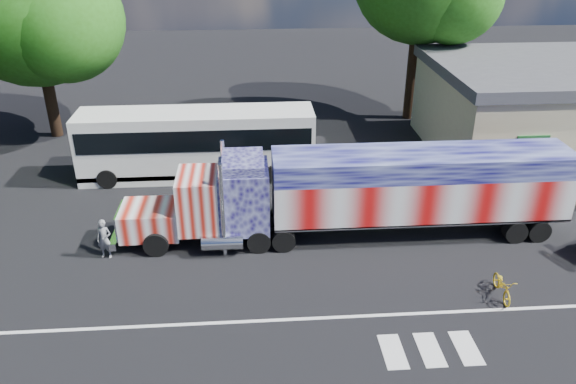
{
  "coord_description": "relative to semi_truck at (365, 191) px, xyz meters",
  "views": [
    {
      "loc": [
        -1.53,
        -18.23,
        12.59
      ],
      "look_at": [
        0.0,
        3.0,
        1.9
      ],
      "focal_mm": 35.0,
      "sensor_mm": 36.0,
      "label": 1
    }
  ],
  "objects": [
    {
      "name": "coach_bus",
      "position": [
        -7.45,
        6.72,
        -0.28
      ],
      "size": [
        12.06,
        2.81,
        3.51
      ],
      "color": "silver",
      "rests_on": "ground"
    },
    {
      "name": "tree_nw_a",
      "position": [
        -16.59,
        13.27,
        5.97
      ],
      "size": [
        10.2,
        9.71,
        12.97
      ],
      "color": "black",
      "rests_on": "ground"
    },
    {
      "name": "bicycle",
      "position": [
        4.24,
        -4.67,
        -1.64
      ],
      "size": [
        0.74,
        1.76,
        0.9
      ],
      "primitive_type": "imported",
      "rotation": [
        0.0,
        0.0,
        -0.08
      ],
      "color": "gold",
      "rests_on": "ground"
    },
    {
      "name": "ground",
      "position": [
        -3.17,
        -2.44,
        -2.09
      ],
      "size": [
        100.0,
        100.0,
        0.0
      ],
      "primitive_type": "plane",
      "color": "black"
    },
    {
      "name": "lane_markings",
      "position": [
        -1.46,
        -6.21,
        -2.09
      ],
      "size": [
        30.0,
        2.67,
        0.01
      ],
      "color": "silver",
      "rests_on": "ground"
    },
    {
      "name": "semi_truck",
      "position": [
        0.0,
        0.0,
        0.0
      ],
      "size": [
        19.08,
        3.01,
        4.07
      ],
      "color": "black",
      "rests_on": "ground"
    },
    {
      "name": "woman",
      "position": [
        -10.66,
        -0.98,
        -1.26
      ],
      "size": [
        0.67,
        0.5,
        1.68
      ],
      "primitive_type": "imported",
      "rotation": [
        0.0,
        0.0,
        -0.17
      ],
      "color": "slate",
      "rests_on": "ground"
    }
  ]
}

